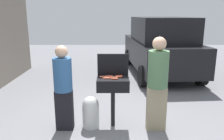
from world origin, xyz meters
The scene contains 17 objects.
ground_plane centered at (0.00, 0.00, 0.00)m, with size 24.00×24.00×0.00m, color slate.
bbq_grill centered at (0.14, 0.12, 0.82)m, with size 0.60×0.44×0.97m.
grill_lid_open centered at (0.14, 0.34, 1.18)m, with size 0.60×0.05×0.42m, color black.
hot_dog_0 centered at (0.23, 0.14, 0.98)m, with size 0.03×0.03×0.13m, color #B74C33.
hot_dog_1 centered at (0.16, 0.10, 0.98)m, with size 0.03×0.03×0.13m, color #C6593D.
hot_dog_2 centered at (-0.05, 0.16, 0.98)m, with size 0.03×0.03×0.13m, color #C6593D.
hot_dog_3 centered at (0.07, 0.22, 0.98)m, with size 0.03×0.03×0.13m, color #B74C33.
hot_dog_4 centered at (0.25, 0.18, 0.98)m, with size 0.03×0.03×0.13m, color #AD4228.
hot_dog_5 centered at (0.16, 0.01, 0.98)m, with size 0.03×0.03×0.13m, color #AD4228.
hot_dog_6 centered at (0.01, 0.06, 0.98)m, with size 0.03×0.03×0.13m, color #C6593D.
hot_dog_7 centered at (0.09, 0.14, 0.98)m, with size 0.03×0.03×0.13m, color #C6593D.
hot_dog_8 centered at (0.25, 0.23, 0.98)m, with size 0.03×0.03×0.13m, color #AD4228.
hot_dog_9 centered at (0.04, 0.10, 0.98)m, with size 0.03×0.03×0.13m, color #AD4228.
propane_tank centered at (-0.29, 0.06, 0.32)m, with size 0.32×0.32×0.62m.
person_left centered at (-0.77, -0.02, 0.87)m, with size 0.34×0.34×1.60m.
person_right centered at (0.95, -0.02, 0.95)m, with size 0.37×0.37×1.75m.
parked_minivan centered at (1.84, 4.14, 1.03)m, with size 2.30×4.53×2.02m.
Camera 1 is at (0.12, -3.98, 2.14)m, focal length 36.56 mm.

